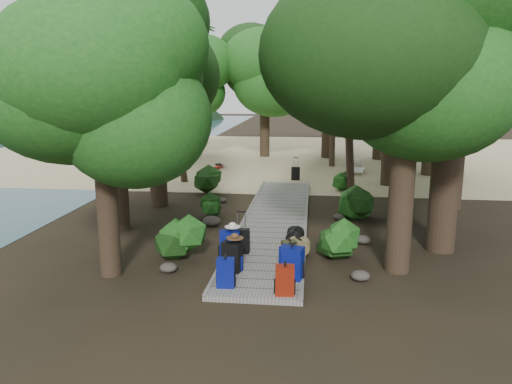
# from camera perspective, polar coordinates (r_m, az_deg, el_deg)

# --- Properties ---
(ground) EXTENTS (120.00, 120.00, 0.00)m
(ground) POSITION_cam_1_polar(r_m,az_deg,el_deg) (14.74, 1.92, -4.53)
(ground) COLOR black
(ground) RESTS_ON ground
(sand_beach) EXTENTS (40.00, 22.00, 0.02)m
(sand_beach) POSITION_cam_1_polar(r_m,az_deg,el_deg) (30.39, 4.37, 4.14)
(sand_beach) COLOR #CEB98B
(sand_beach) RESTS_ON ground
(distant_hill) EXTENTS (32.00, 16.00, 12.00)m
(distant_hill) POSITION_cam_1_polar(r_m,az_deg,el_deg) (74.57, -27.21, 7.58)
(distant_hill) COLOR black
(distant_hill) RESTS_ON ground
(boardwalk) EXTENTS (2.00, 12.00, 0.12)m
(boardwalk) POSITION_cam_1_polar(r_m,az_deg,el_deg) (15.68, 2.22, -3.28)
(boardwalk) COLOR gray
(boardwalk) RESTS_ON ground
(backpack_left_a) EXTENTS (0.38, 0.27, 0.68)m
(backpack_left_a) POSITION_cam_1_polar(r_m,az_deg,el_deg) (10.45, -3.48, -9.02)
(backpack_left_a) COLOR navy
(backpack_left_a) RESTS_ON boardwalk
(backpack_left_b) EXTENTS (0.48, 0.40, 0.76)m
(backpack_left_b) POSITION_cam_1_polar(r_m,az_deg,el_deg) (11.27, -2.74, -7.19)
(backpack_left_b) COLOR black
(backpack_left_b) RESTS_ON boardwalk
(backpack_left_c) EXTENTS (0.51, 0.41, 0.86)m
(backpack_left_c) POSITION_cam_1_polar(r_m,az_deg,el_deg) (11.79, -3.05, -6.06)
(backpack_left_c) COLOR navy
(backpack_left_c) RESTS_ON boardwalk
(backpack_left_d) EXTENTS (0.41, 0.34, 0.55)m
(backpack_left_d) POSITION_cam_1_polar(r_m,az_deg,el_deg) (12.68, -2.17, -5.47)
(backpack_left_d) COLOR navy
(backpack_left_d) RESTS_ON boardwalk
(backpack_right_a) EXTENTS (0.39, 0.29, 0.67)m
(backpack_right_a) POSITION_cam_1_polar(r_m,az_deg,el_deg) (10.08, 3.32, -9.85)
(backpack_right_a) COLOR maroon
(backpack_right_a) RESTS_ON boardwalk
(backpack_right_b) EXTENTS (0.51, 0.42, 0.79)m
(backpack_right_b) POSITION_cam_1_polar(r_m,az_deg,el_deg) (10.85, 4.24, -7.90)
(backpack_right_b) COLOR navy
(backpack_right_b) RESTS_ON boardwalk
(backpack_right_c) EXTENTS (0.45, 0.39, 0.64)m
(backpack_right_c) POSITION_cam_1_polar(r_m,az_deg,el_deg) (11.30, 3.78, -7.46)
(backpack_right_c) COLOR navy
(backpack_right_c) RESTS_ON boardwalk
(backpack_right_d) EXTENTS (0.41, 0.35, 0.53)m
(backpack_right_d) POSITION_cam_1_polar(r_m,az_deg,el_deg) (11.99, 3.82, -6.58)
(backpack_right_d) COLOR #353518
(backpack_right_d) RESTS_ON boardwalk
(duffel_right_khaki) EXTENTS (0.58, 0.65, 0.36)m
(duffel_right_khaki) POSITION_cam_1_polar(r_m,az_deg,el_deg) (12.52, 4.86, -6.18)
(duffel_right_khaki) COLOR olive
(duffel_right_khaki) RESTS_ON boardwalk
(duffel_right_black) EXTENTS (0.48, 0.67, 0.39)m
(duffel_right_black) POSITION_cam_1_polar(r_m,az_deg,el_deg) (13.29, 4.49, -5.02)
(duffel_right_black) COLOR black
(duffel_right_black) RESTS_ON boardwalk
(suitcase_on_boardwalk) EXTENTS (0.40, 0.23, 0.62)m
(suitcase_on_boardwalk) POSITION_cam_1_polar(r_m,az_deg,el_deg) (12.48, -1.68, -5.60)
(suitcase_on_boardwalk) COLOR black
(suitcase_on_boardwalk) RESTS_ON boardwalk
(lone_suitcase_on_sand) EXTENTS (0.38, 0.23, 0.59)m
(lone_suitcase_on_sand) POSITION_cam_1_polar(r_m,az_deg,el_deg) (22.56, 4.55, 2.12)
(lone_suitcase_on_sand) COLOR black
(lone_suitcase_on_sand) RESTS_ON sand_beach
(hat_brown) EXTENTS (0.39, 0.39, 0.12)m
(hat_brown) POSITION_cam_1_polar(r_m,az_deg,el_deg) (11.16, -2.44, -5.00)
(hat_brown) COLOR #51351E
(hat_brown) RESTS_ON backpack_left_b
(hat_white) EXTENTS (0.36, 0.36, 0.12)m
(hat_white) POSITION_cam_1_polar(r_m,az_deg,el_deg) (11.69, -2.70, -3.72)
(hat_white) COLOR silver
(hat_white) RESTS_ON backpack_left_c
(kayak) EXTENTS (1.09, 2.95, 0.29)m
(kayak) POSITION_cam_1_polar(r_m,az_deg,el_deg) (25.82, -4.27, 3.07)
(kayak) COLOR #9F1D0D
(kayak) RESTS_ON sand_beach
(sun_lounger) EXTENTS (1.07, 2.09, 0.64)m
(sun_lounger) POSITION_cam_1_polar(r_m,az_deg,el_deg) (24.50, 11.40, 2.78)
(sun_lounger) COLOR silver
(sun_lounger) RESTS_ON sand_beach
(tree_right_a) EXTENTS (4.84, 4.84, 8.07)m
(tree_right_a) POSITION_cam_1_polar(r_m,az_deg,el_deg) (11.43, 16.93, 10.65)
(tree_right_a) COLOR black
(tree_right_a) RESTS_ON ground
(tree_right_b) EXTENTS (5.76, 5.76, 10.29)m
(tree_right_b) POSITION_cam_1_polar(r_m,az_deg,el_deg) (13.35, 21.89, 15.25)
(tree_right_b) COLOR black
(tree_right_b) RESTS_ON ground
(tree_right_c) EXTENTS (5.11, 5.11, 8.84)m
(tree_right_c) POSITION_cam_1_polar(r_m,az_deg,el_deg) (15.98, 16.79, 12.33)
(tree_right_c) COLOR black
(tree_right_c) RESTS_ON ground
(tree_right_d) EXTENTS (5.58, 5.58, 10.24)m
(tree_right_d) POSITION_cam_1_polar(r_m,az_deg,el_deg) (18.31, 22.52, 14.04)
(tree_right_d) COLOR black
(tree_right_d) RESTS_ON ground
(tree_right_e) EXTENTS (4.36, 4.36, 7.86)m
(tree_right_e) POSITION_cam_1_polar(r_m,az_deg,el_deg) (21.77, 15.26, 10.94)
(tree_right_e) COLOR black
(tree_right_e) RESTS_ON ground
(tree_right_f) EXTENTS (5.27, 5.27, 9.41)m
(tree_right_f) POSITION_cam_1_polar(r_m,az_deg,el_deg) (24.89, 19.81, 12.55)
(tree_right_f) COLOR black
(tree_right_f) RESTS_ON ground
(tree_left_a) EXTENTS (4.00, 4.00, 6.66)m
(tree_left_a) POSITION_cam_1_polar(r_m,az_deg,el_deg) (11.24, -17.17, 7.04)
(tree_left_a) COLOR black
(tree_left_a) RESTS_ON ground
(tree_left_b) EXTENTS (4.70, 4.70, 8.46)m
(tree_left_b) POSITION_cam_1_polar(r_m,az_deg,el_deg) (14.99, -16.14, 11.69)
(tree_left_b) COLOR black
(tree_left_b) RESTS_ON ground
(tree_left_c) EXTENTS (5.02, 5.02, 8.73)m
(tree_left_c) POSITION_cam_1_polar(r_m,az_deg,el_deg) (17.69, -11.56, 12.35)
(tree_left_c) COLOR black
(tree_left_c) RESTS_ON ground
(tree_back_a) EXTENTS (4.79, 4.79, 8.30)m
(tree_back_a) POSITION_cam_1_polar(r_m,az_deg,el_deg) (29.81, 1.02, 12.00)
(tree_back_a) COLOR black
(tree_back_a) RESTS_ON ground
(tree_back_b) EXTENTS (5.15, 5.15, 9.19)m
(tree_back_b) POSITION_cam_1_polar(r_m,az_deg,el_deg) (29.56, 8.33, 12.75)
(tree_back_b) COLOR black
(tree_back_b) RESTS_ON ground
(tree_back_c) EXTENTS (5.16, 5.16, 9.28)m
(tree_back_c) POSITION_cam_1_polar(r_m,az_deg,el_deg) (29.41, 14.19, 12.60)
(tree_back_c) COLOR black
(tree_back_c) RESTS_ON ground
(tree_back_d) EXTENTS (4.29, 4.29, 7.16)m
(tree_back_d) POSITION_cam_1_polar(r_m,az_deg,el_deg) (29.91, -7.04, 10.82)
(tree_back_d) COLOR black
(tree_back_d) RESTS_ON ground
(palm_right_a) EXTENTS (4.32, 4.32, 7.36)m
(palm_right_a) POSITION_cam_1_polar(r_m,az_deg,el_deg) (20.11, 11.52, 10.34)
(palm_right_a) COLOR #124013
(palm_right_a) RESTS_ON ground
(palm_right_b) EXTENTS (3.86, 3.86, 7.46)m
(palm_right_b) POSITION_cam_1_polar(r_m,az_deg,el_deg) (25.03, 14.81, 10.62)
(palm_right_b) COLOR #124013
(palm_right_b) RESTS_ON ground
(palm_right_c) EXTENTS (4.21, 4.21, 6.71)m
(palm_right_c) POSITION_cam_1_polar(r_m,az_deg,el_deg) (26.64, 9.37, 10.11)
(palm_right_c) COLOR #124013
(palm_right_c) RESTS_ON ground
(palm_left_a) EXTENTS (4.26, 4.26, 6.77)m
(palm_left_a) POSITION_cam_1_polar(r_m,az_deg,el_deg) (22.02, -9.09, 9.81)
(palm_left_a) COLOR #124013
(palm_left_a) RESTS_ON ground
(rock_left_a) EXTENTS (0.40, 0.36, 0.22)m
(rock_left_a) POSITION_cam_1_polar(r_m,az_deg,el_deg) (11.78, -9.98, -8.50)
(rock_left_a) COLOR #4C473F
(rock_left_a) RESTS_ON ground
(rock_left_b) EXTENTS (0.38, 0.34, 0.21)m
(rock_left_b) POSITION_cam_1_polar(r_m,az_deg,el_deg) (12.94, -9.88, -6.62)
(rock_left_b) COLOR #4C473F
(rock_left_b) RESTS_ON ground
(rock_left_c) EXTENTS (0.56, 0.51, 0.31)m
(rock_left_c) POSITION_cam_1_polar(r_m,az_deg,el_deg) (15.33, -5.08, -3.31)
(rock_left_c) COLOR #4C473F
(rock_left_c) RESTS_ON ground
(rock_left_d) EXTENTS (0.31, 0.28, 0.17)m
(rock_left_d) POSITION_cam_1_polar(r_m,az_deg,el_deg) (18.32, -3.86, -0.95)
(rock_left_d) COLOR #4C473F
(rock_left_d) RESTS_ON ground
(rock_right_a) EXTENTS (0.42, 0.37, 0.23)m
(rock_right_a) POSITION_cam_1_polar(r_m,az_deg,el_deg) (11.37, 11.85, -9.34)
(rock_right_a) COLOR #4C473F
(rock_right_a) RESTS_ON ground
(rock_right_b) EXTENTS (0.42, 0.38, 0.23)m
(rock_right_b) POSITION_cam_1_polar(r_m,az_deg,el_deg) (13.89, 12.13, -5.35)
(rock_right_b) COLOR #4C473F
(rock_right_b) RESTS_ON ground
(rock_right_c) EXTENTS (0.36, 0.33, 0.20)m
(rock_right_c) POSITION_cam_1_polar(r_m,az_deg,el_deg) (16.17, 9.44, -2.81)
(rock_right_c) COLOR #4C473F
(rock_right_c) RESTS_ON ground
(rock_right_d) EXTENTS (0.61, 0.55, 0.34)m
(rock_right_d) POSITION_cam_1_polar(r_m,az_deg,el_deg) (18.15, 11.47, -1.02)
(rock_right_d) COLOR #4C473F
(rock_right_d) RESTS_ON ground
(shrub_left_a) EXTENTS (1.20, 1.20, 1.08)m
(shrub_left_a) POSITION_cam_1_polar(r_m,az_deg,el_deg) (12.47, -8.55, -5.19)
(shrub_left_a) COLOR #174C17
(shrub_left_a) RESTS_ON ground
(shrub_left_b) EXTENTS (0.78, 0.78, 0.71)m
(shrub_left_b) POSITION_cam_1_polar(r_m,az_deg,el_deg) (16.09, -5.48, -1.84)
(shrub_left_b) COLOR #174C17
(shrub_left_b) RESTS_ON ground
(shrub_left_c) EXTENTS (1.20, 1.20, 1.08)m
(shrub_left_c) POSITION_cam_1_polar(r_m,az_deg,el_deg) (19.75, -6.06, 1.32)
(shrub_left_c) COLOR #174C17
(shrub_left_c) RESTS_ON ground
(shrub_right_a) EXTENTS (1.08, 1.08, 0.97)m
(shrub_right_a) POSITION_cam_1_polar(r_m,az_deg,el_deg) (12.53, 9.75, -5.42)
(shrub_right_a) COLOR #174C17
(shrub_right_a) RESTS_ON ground
(shrub_right_b) EXTENTS (1.25, 1.25, 1.12)m
(shrub_right_b) POSITION_cam_1_polar(r_m,az_deg,el_deg) (16.26, 11.15, -1.12)
(shrub_right_b) COLOR #174C17
(shrub_right_b) RESTS_ON ground
(shrub_right_c) EXTENTS (0.77, 0.77, 0.69)m
(shrub_right_c) POSITION_cam_1_polar(r_m,az_deg,el_deg) (20.39, 9.94, 0.99)
(shrub_right_c) COLOR #174C17
(shrub_right_c) RESTS_ON ground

